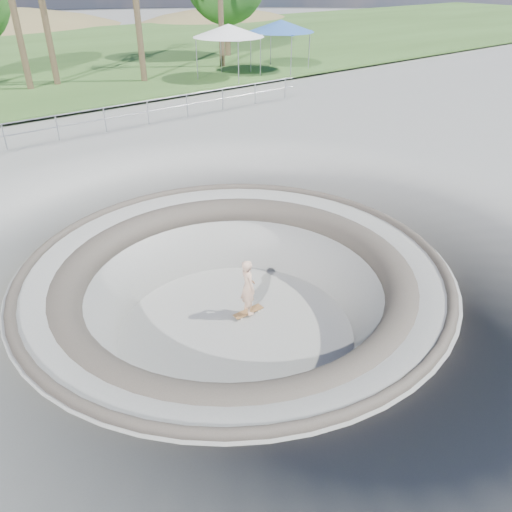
% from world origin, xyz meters
% --- Properties ---
extents(ground, '(180.00, 180.00, 0.00)m').
position_xyz_m(ground, '(0.00, 0.00, 0.00)').
color(ground, gray).
rests_on(ground, ground).
extents(skate_bowl, '(14.00, 14.00, 4.10)m').
position_xyz_m(skate_bowl, '(0.00, 0.00, -1.83)').
color(skate_bowl, gray).
rests_on(skate_bowl, ground).
extents(safety_railing, '(25.00, 0.06, 1.03)m').
position_xyz_m(safety_railing, '(0.00, 12.00, 0.69)').
color(safety_railing, '#93959B').
rests_on(safety_railing, ground).
extents(skateboard, '(0.88, 0.26, 0.09)m').
position_xyz_m(skateboard, '(0.63, 0.30, -1.83)').
color(skateboard, brown).
rests_on(skateboard, ground).
extents(skater, '(0.50, 0.65, 1.59)m').
position_xyz_m(skater, '(0.63, 0.30, -1.02)').
color(skater, beige).
rests_on(skater, skateboard).
extents(canopy_white, '(5.45, 5.45, 3.04)m').
position_xyz_m(canopy_white, '(12.68, 18.00, 2.94)').
color(canopy_white, '#93959B').
rests_on(canopy_white, ground).
extents(canopy_blue, '(5.53, 5.53, 3.05)m').
position_xyz_m(canopy_blue, '(16.77, 18.00, 2.96)').
color(canopy_blue, '#93959B').
rests_on(canopy_blue, ground).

